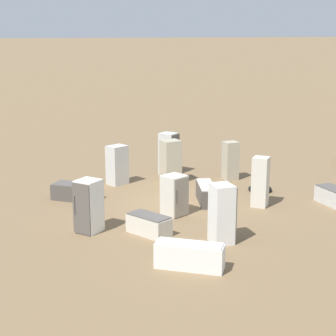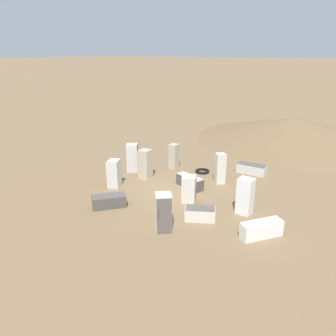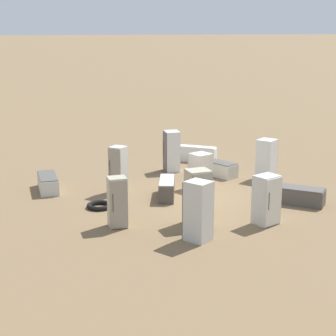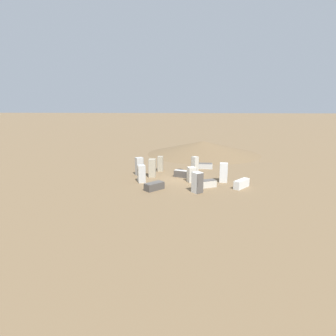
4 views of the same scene
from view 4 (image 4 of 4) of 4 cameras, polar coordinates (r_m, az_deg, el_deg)
The scene contains 16 objects.
ground_plane at distance 25.95m, azimuth 2.55°, elevation -2.61°, with size 1000.00×1000.00×0.00m, color brown.
dirt_mound at distance 41.58m, azimuth 7.66°, elevation 4.46°, with size 17.47×17.47×1.99m.
discarded_fridge_0 at distance 25.02m, azimuth -5.81°, elevation -1.26°, with size 0.96×0.92×1.68m.
discarded_fridge_1 at distance 23.80m, azimuth 8.65°, elevation -3.36°, with size 1.30×1.59×0.64m.
discarded_fridge_2 at distance 27.74m, azimuth -6.23°, elevation 0.34°, with size 0.96×0.99×1.90m.
discarded_fridge_3 at distance 31.14m, azimuth 7.89°, elevation 0.46°, with size 0.81×1.91×0.64m.
discarded_fridge_4 at distance 25.14m, azimuth 5.18°, elevation -1.45°, with size 0.96×0.97×1.45m.
discarded_fridge_5 at distance 25.53m, azimuth 11.99°, elevation -0.98°, with size 0.68×0.74×1.86m.
discarded_fridge_6 at distance 29.47m, azimuth -1.69°, elevation 0.94°, with size 0.62×0.64×1.69m.
discarded_fridge_7 at distance 22.77m, azimuth -3.01°, elevation -3.96°, with size 1.84×1.69×0.64m.
discarded_fridge_8 at distance 26.91m, azimuth 3.30°, elevation -1.28°, with size 1.04×1.93×0.72m.
discarded_fridge_9 at distance 21.95m, azimuth 6.41°, elevation -3.15°, with size 1.02×1.02×1.74m.
discarded_fridge_10 at distance 28.37m, azimuth 5.85°, elevation 0.61°, with size 0.82×0.82×1.88m.
discarded_fridge_11 at distance 24.18m, azimuth 15.71°, elevation -3.30°, with size 1.88×1.54×0.76m.
discarded_fridge_12 at distance 26.97m, azimuth -3.47°, elevation 0.01°, with size 0.83×0.80×1.86m.
scrap_tire at distance 29.66m, azimuth 2.49°, elevation -0.50°, with size 0.96×0.96×0.17m.
Camera 4 is at (24.89, 2.77, 6.80)m, focal length 28.00 mm.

